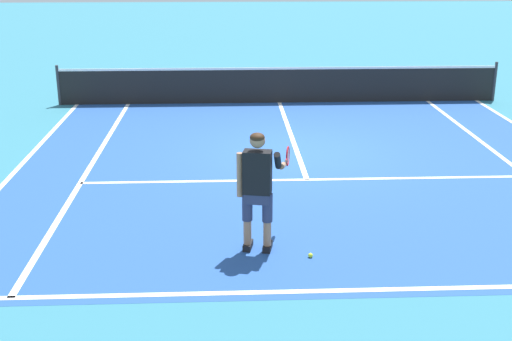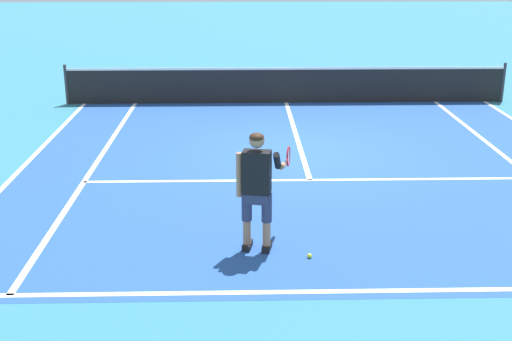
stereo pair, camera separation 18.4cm
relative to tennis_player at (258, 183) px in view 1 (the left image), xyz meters
The scene contains 11 objects.
ground_plane 4.92m from the tennis_player, 77.54° to the left, with size 80.00×80.00×0.00m, color teal.
court_inner_surface 4.29m from the tennis_player, 75.58° to the left, with size 10.98×10.97×0.00m, color #234C93.
line_baseline 1.90m from the tennis_player, 50.10° to the right, with size 10.98×0.10×0.01m, color white.
line_service 3.26m from the tennis_player, 70.45° to the left, with size 8.23×0.10×0.01m, color white.
line_centre_service 6.29m from the tennis_player, 80.37° to the left, with size 0.10×6.40×0.01m, color white.
line_singles_left 5.17m from the tennis_player, 127.28° to the left, with size 0.10×10.57×0.01m, color white.
line_singles_right 6.62m from the tennis_player, 38.10° to the left, with size 0.10×10.57×0.01m, color white.
line_doubles_left 6.09m from the tennis_player, 137.76° to the left, with size 0.10×10.57×0.01m, color white.
tennis_net 9.40m from the tennis_player, 83.64° to the left, with size 11.96×0.08×1.07m.
tennis_player is the anchor object (origin of this frame).
tennis_ball_near_feet 1.22m from the tennis_player, 22.52° to the right, with size 0.07×0.07×0.07m, color #CCE02D.
Camera 1 is at (-1.46, -13.28, 4.06)m, focal length 46.95 mm.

